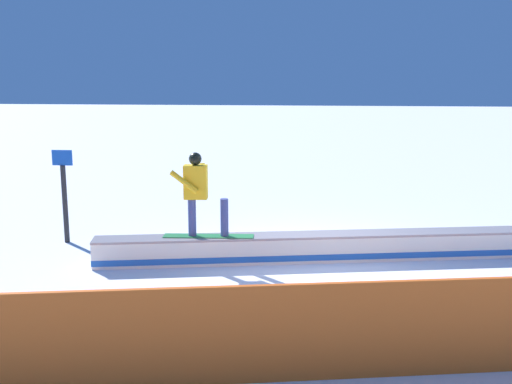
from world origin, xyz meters
The scene contains 5 objects.
ground_plane centered at (0.00, 0.00, 0.00)m, with size 120.00×120.00×0.00m, color white.
grind_box centered at (0.00, 0.00, 0.22)m, with size 7.76×2.07×0.49m.
snowboarder centered at (2.01, 0.40, 1.30)m, with size 1.60×0.46×1.49m.
safety_fence centered at (0.00, 4.32, 0.55)m, with size 11.82×0.06×1.10m, color orange.
trail_marker centered at (4.95, -0.65, 1.00)m, with size 0.40×0.10×1.86m.
Camera 1 is at (-0.10, 10.31, 3.24)m, focal length 41.58 mm.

